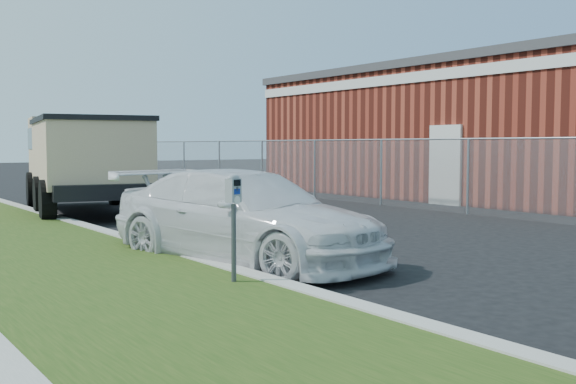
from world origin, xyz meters
TOP-DOWN VIEW (x-y plane):
  - ground at (0.00, 0.00)m, footprint 120.00×120.00m
  - chainlink_fence at (6.00, 7.00)m, footprint 0.06×30.06m
  - brick_building at (12.00, 8.00)m, footprint 9.20×14.20m
  - parking_meter at (-2.99, -0.20)m, footprint 0.19×0.16m
  - white_wagon at (-1.83, 1.48)m, footprint 2.77×4.77m
  - dump_truck at (-1.29, 9.92)m, footprint 3.37×6.38m

SIDE VIEW (x-z plane):
  - ground at x=0.00m, z-range 0.00..0.00m
  - white_wagon at x=-1.83m, z-range 0.00..1.30m
  - parking_meter at x=-2.99m, z-range 0.39..1.60m
  - chainlink_fence at x=6.00m, z-range -13.74..16.26m
  - dump_truck at x=-1.29m, z-range 0.15..2.53m
  - brick_building at x=12.00m, z-range 0.04..4.21m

